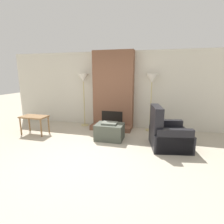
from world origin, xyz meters
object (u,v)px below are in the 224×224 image
ottoman (110,131)px  floor_lamp_right (152,80)px  floor_lamp_left (83,80)px  armchair (166,135)px  side_table (34,119)px

ottoman → floor_lamp_right: size_ratio=0.42×
ottoman → floor_lamp_left: bearing=138.0°
armchair → floor_lamp_right: (-0.47, 1.27, 1.33)m
floor_lamp_left → floor_lamp_right: floor_lamp_right is taller
ottoman → floor_lamp_left: 2.19m
ottoman → armchair: armchair is taller
side_table → floor_lamp_left: bearing=48.1°
armchair → ottoman: bearing=74.5°
ottoman → side_table: side_table is taller
ottoman → side_table: size_ratio=0.97×
armchair → side_table: (-3.93, 0.00, 0.18)m
floor_lamp_left → floor_lamp_right: 2.33m
side_table → floor_lamp_left: 2.05m
armchair → floor_lamp_left: size_ratio=0.61×
side_table → floor_lamp_right: floor_lamp_right is taller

